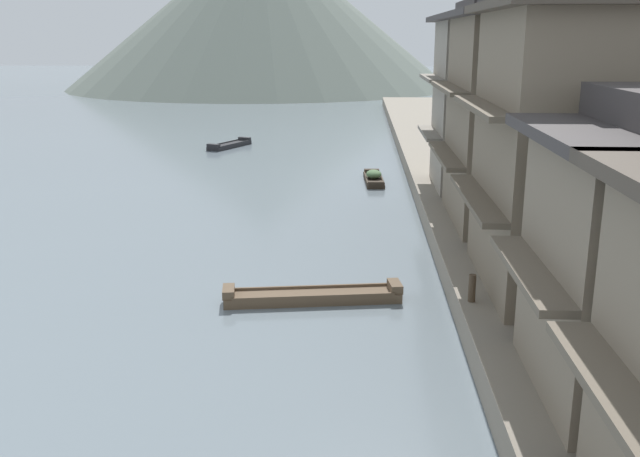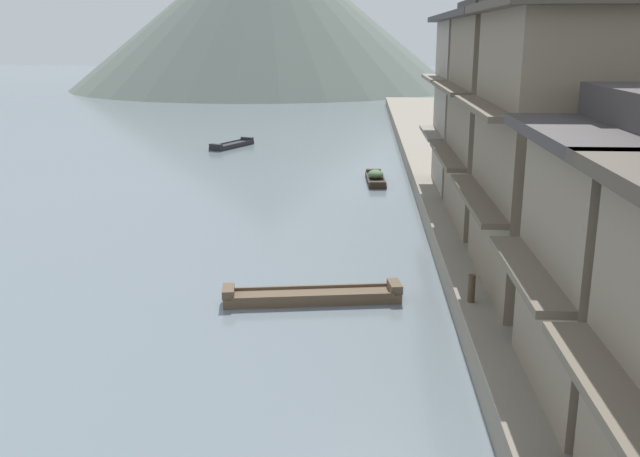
{
  "view_description": "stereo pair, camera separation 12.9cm",
  "coord_description": "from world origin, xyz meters",
  "px_view_note": "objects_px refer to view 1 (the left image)",
  "views": [
    {
      "loc": [
        4.64,
        -2.19,
        7.95
      ],
      "look_at": [
        3.44,
        19.73,
        1.97
      ],
      "focal_mm": 39.62,
      "sensor_mm": 36.0,
      "label": 1
    },
    {
      "loc": [
        4.77,
        -2.19,
        7.95
      ],
      "look_at": [
        3.44,
        19.73,
        1.97
      ],
      "focal_mm": 39.62,
      "sensor_mm": 36.0,
      "label": 2
    }
  ],
  "objects_px": {
    "house_waterfront_tall": "(577,140)",
    "house_waterfront_narrow": "(528,112)",
    "mooring_post_dock_mid": "(472,288)",
    "boat_moored_nearest": "(230,145)",
    "boat_moored_far": "(374,178)",
    "boat_moored_third": "(313,296)",
    "house_waterfront_far": "(491,97)"
  },
  "relations": [
    {
      "from": "boat_moored_nearest",
      "to": "mooring_post_dock_mid",
      "type": "height_order",
      "value": "mooring_post_dock_mid"
    },
    {
      "from": "boat_moored_far",
      "to": "house_waterfront_tall",
      "type": "relative_size",
      "value": 0.47
    },
    {
      "from": "boat_moored_far",
      "to": "house_waterfront_narrow",
      "type": "bearing_deg",
      "value": -64.24
    },
    {
      "from": "boat_moored_third",
      "to": "mooring_post_dock_mid",
      "type": "height_order",
      "value": "mooring_post_dock_mid"
    },
    {
      "from": "house_waterfront_narrow",
      "to": "house_waterfront_far",
      "type": "distance_m",
      "value": 6.69
    },
    {
      "from": "house_waterfront_far",
      "to": "mooring_post_dock_mid",
      "type": "relative_size",
      "value": 11.21
    },
    {
      "from": "boat_moored_nearest",
      "to": "house_waterfront_tall",
      "type": "relative_size",
      "value": 0.5
    },
    {
      "from": "boat_moored_far",
      "to": "mooring_post_dock_mid",
      "type": "bearing_deg",
      "value": -83.67
    },
    {
      "from": "boat_moored_nearest",
      "to": "house_waterfront_narrow",
      "type": "xyz_separation_m",
      "value": [
        16.07,
        -24.05,
        4.98
      ]
    },
    {
      "from": "mooring_post_dock_mid",
      "to": "boat_moored_nearest",
      "type": "bearing_deg",
      "value": 111.04
    },
    {
      "from": "boat_moored_third",
      "to": "boat_moored_far",
      "type": "height_order",
      "value": "boat_moored_far"
    },
    {
      "from": "boat_moored_third",
      "to": "house_waterfront_tall",
      "type": "distance_m",
      "value": 9.0
    },
    {
      "from": "house_waterfront_tall",
      "to": "mooring_post_dock_mid",
      "type": "bearing_deg",
      "value": -152.25
    },
    {
      "from": "boat_moored_far",
      "to": "house_waterfront_tall",
      "type": "height_order",
      "value": "house_waterfront_tall"
    },
    {
      "from": "boat_moored_third",
      "to": "house_waterfront_far",
      "type": "distance_m",
      "value": 16.62
    },
    {
      "from": "house_waterfront_far",
      "to": "boat_moored_nearest",
      "type": "bearing_deg",
      "value": 132.37
    },
    {
      "from": "house_waterfront_tall",
      "to": "mooring_post_dock_mid",
      "type": "relative_size",
      "value": 11.21
    },
    {
      "from": "house_waterfront_narrow",
      "to": "house_waterfront_far",
      "type": "relative_size",
      "value": 1.0
    },
    {
      "from": "boat_moored_third",
      "to": "mooring_post_dock_mid",
      "type": "distance_m",
      "value": 5.05
    },
    {
      "from": "boat_moored_far",
      "to": "house_waterfront_narrow",
      "type": "distance_m",
      "value": 13.79
    },
    {
      "from": "boat_moored_third",
      "to": "house_waterfront_tall",
      "type": "height_order",
      "value": "house_waterfront_tall"
    },
    {
      "from": "boat_moored_third",
      "to": "house_waterfront_narrow",
      "type": "distance_m",
      "value": 11.77
    },
    {
      "from": "boat_moored_nearest",
      "to": "boat_moored_third",
      "type": "height_order",
      "value": "boat_moored_third"
    },
    {
      "from": "boat_moored_nearest",
      "to": "house_waterfront_tall",
      "type": "distance_m",
      "value": 35.7
    },
    {
      "from": "house_waterfront_narrow",
      "to": "mooring_post_dock_mid",
      "type": "height_order",
      "value": "house_waterfront_narrow"
    },
    {
      "from": "house_waterfront_tall",
      "to": "house_waterfront_far",
      "type": "bearing_deg",
      "value": 89.52
    },
    {
      "from": "house_waterfront_far",
      "to": "boat_moored_third",
      "type": "bearing_deg",
      "value": -118.7
    },
    {
      "from": "boat_moored_far",
      "to": "house_waterfront_tall",
      "type": "bearing_deg",
      "value": -74.72
    },
    {
      "from": "house_waterfront_tall",
      "to": "house_waterfront_narrow",
      "type": "relative_size",
      "value": 1.0
    },
    {
      "from": "boat_moored_far",
      "to": "mooring_post_dock_mid",
      "type": "relative_size",
      "value": 5.23
    },
    {
      "from": "boat_moored_nearest",
      "to": "house_waterfront_far",
      "type": "bearing_deg",
      "value": -47.63
    },
    {
      "from": "house_waterfront_tall",
      "to": "house_waterfront_far",
      "type": "xyz_separation_m",
      "value": [
        0.12,
        14.29,
        0.01
      ]
    }
  ]
}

